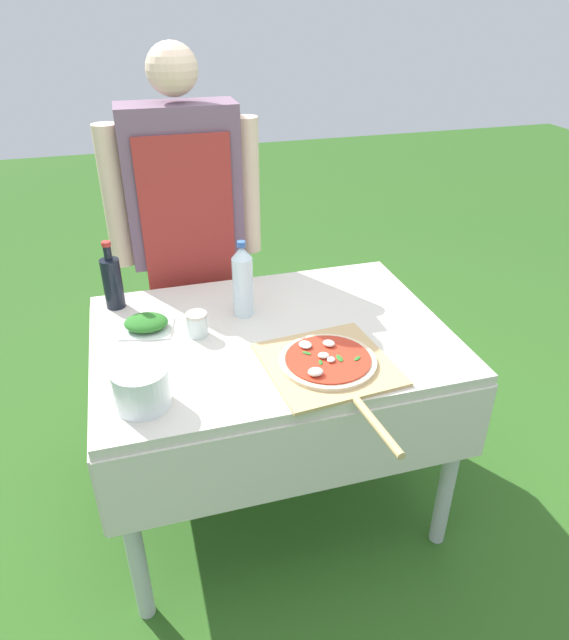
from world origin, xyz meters
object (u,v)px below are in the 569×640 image
Objects in this scene: pizza_on_peel at (329,364)px; water_bottle at (243,281)px; sauce_jar at (197,325)px; person_cook at (186,224)px; herb_container at (146,323)px; prep_table at (272,359)px; mixing_tub at (141,387)px; oil_bottle at (112,282)px.

pizza_on_peel is 0.46m from water_bottle.
sauce_jar reaches higher than pizza_on_peel.
person_cook is 2.57× the size of pizza_on_peel.
water_bottle is at bearing 108.56° from pizza_on_peel.
herb_container is at bearing 153.20° from sauce_jar.
mixing_tub is (-0.44, -0.28, 0.17)m from prep_table.
mixing_tub is 0.39m from sauce_jar.
water_bottle reaches higher than mixing_tub.
oil_bottle is 3.11× the size of sauce_jar.
pizza_on_peel is at bearing 2.41° from mixing_tub.
sauce_jar is at bearing 167.84° from prep_table.
pizza_on_peel is (0.31, -0.87, -0.17)m from person_cook.
sauce_jar reaches higher than herb_container.
herb_container is 0.42m from mixing_tub.
person_cook is at bearing 105.83° from water_bottle.
mixing_tub is at bearing -95.37° from herb_container.
water_bottle is 0.23m from sauce_jar.
mixing_tub is (-0.56, -0.02, 0.05)m from pizza_on_peel.
prep_table is 14.67× the size of sauce_jar.
sauce_jar is (0.20, 0.33, -0.02)m from mixing_tub.
sauce_jar is at bearing 58.58° from mixing_tub.
water_bottle is (-0.06, 0.15, 0.24)m from prep_table.
prep_table is 0.71m from person_cook.
sauce_jar reaches higher than prep_table.
oil_bottle is at bearing 42.94° from person_cook.
mixing_tub is (0.06, -0.61, -0.04)m from oil_bottle.
herb_container is at bearing -177.54° from water_bottle.
mixing_tub reaches higher than prep_table.
prep_table is at bearing -12.16° from sauce_jar.
pizza_on_peel is 0.56m from mixing_tub.
mixing_tub is at bearing -131.83° from water_bottle.
oil_bottle is 1.26× the size of herb_container.
mixing_tub reaches higher than herb_container.
water_bottle reaches higher than prep_table.
sauce_jar is at bearing 134.22° from pizza_on_peel.
mixing_tub is at bearing 177.09° from pizza_on_peel.
water_bottle reaches higher than oil_bottle.
person_cook is (-0.19, 0.61, 0.30)m from prep_table.
prep_table is 0.29m from sauce_jar.
herb_container is (-0.52, 0.39, 0.01)m from pizza_on_peel.
pizza_on_peel is at bearing -65.33° from prep_table.
oil_bottle is 0.61m from mixing_tub.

